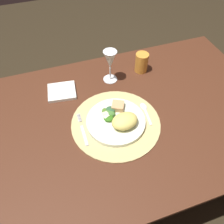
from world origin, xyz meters
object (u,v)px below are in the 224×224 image
at_px(dinner_plate, 116,121).
at_px(fork, 83,131).
at_px(dining_table, 119,134).
at_px(amber_tumbler, 142,63).
at_px(spoon, 145,110).
at_px(napkin, 62,92).
at_px(wine_glass, 110,61).

relative_size(dinner_plate, fork, 1.47).
xyz_separation_m(dining_table, amber_tumbler, (0.21, 0.26, 0.18)).
xyz_separation_m(spoon, napkin, (-0.33, 0.23, -0.00)).
relative_size(dinner_plate, spoon, 1.93).
relative_size(dining_table, napkin, 11.00).
height_order(fork, wine_glass, wine_glass).
bearing_deg(napkin, amber_tumbler, 4.17).
bearing_deg(napkin, dinner_plate, -54.85).
distance_m(napkin, wine_glass, 0.27).
relative_size(dining_table, fork, 8.36).
height_order(wine_glass, amber_tumbler, wine_glass).
relative_size(fork, spoon, 1.32).
xyz_separation_m(dining_table, fork, (-0.17, -0.02, 0.14)).
distance_m(fork, spoon, 0.29).
xyz_separation_m(dinner_plate, napkin, (-0.18, 0.26, -0.01)).
bearing_deg(dining_table, amber_tumbler, 51.25).
xyz_separation_m(napkin, wine_glass, (0.25, 0.01, 0.11)).
bearing_deg(napkin, spoon, -35.43).
height_order(spoon, napkin, napkin).
xyz_separation_m(dining_table, wine_glass, (0.04, 0.24, 0.25)).
xyz_separation_m(fork, napkin, (-0.04, 0.26, -0.00)).
relative_size(fork, wine_glass, 1.01).
bearing_deg(wine_glass, dinner_plate, -103.71).
distance_m(dining_table, napkin, 0.34).
bearing_deg(napkin, dining_table, -47.48).
distance_m(fork, wine_glass, 0.36).
xyz_separation_m(fork, amber_tumbler, (0.38, 0.29, 0.04)).
height_order(fork, amber_tumbler, amber_tumbler).
bearing_deg(wine_glass, spoon, -72.23).
bearing_deg(fork, dinner_plate, -1.03).
bearing_deg(dining_table, napkin, 132.52).
xyz_separation_m(napkin, amber_tumbler, (0.42, 0.03, 0.04)).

